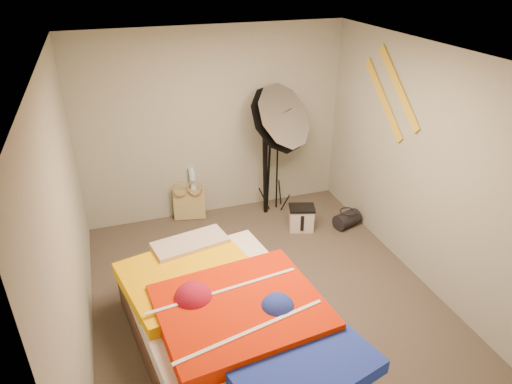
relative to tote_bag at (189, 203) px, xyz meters
name	(u,v)px	position (x,y,z in m)	size (l,w,h in m)	color
floor	(265,297)	(0.42, -1.90, -0.21)	(4.00, 4.00, 0.00)	brown
ceiling	(268,57)	(0.42, -1.90, 2.29)	(4.00, 4.00, 0.00)	silver
wall_back	(214,125)	(0.42, 0.10, 1.04)	(3.50, 3.50, 0.00)	#989D8E
wall_front	(387,350)	(0.42, -3.90, 1.04)	(3.50, 3.50, 0.00)	#989D8E
wall_left	(67,226)	(-1.33, -1.90, 1.04)	(4.00, 4.00, 0.00)	#989D8E
wall_right	(424,168)	(2.17, -1.90, 1.04)	(4.00, 4.00, 0.00)	#989D8E
tote_bag	(189,203)	(0.00, 0.00, 0.00)	(0.42, 0.13, 0.42)	tan
wrapping_roll	(194,193)	(0.08, 0.00, 0.15)	(0.08, 0.08, 0.72)	#6AB5D9
camera_case	(301,219)	(1.32, -0.78, -0.06)	(0.31, 0.22, 0.31)	beige
duffel_bag	(347,219)	(1.93, -0.91, -0.11)	(0.21, 0.21, 0.35)	black
wall_stripe_upper	(399,88)	(2.15, -1.30, 1.74)	(0.02, 1.10, 0.10)	gold
wall_stripe_lower	(383,99)	(2.15, -1.05, 1.54)	(0.02, 1.10, 0.10)	gold
bed	(229,321)	(-0.13, -2.44, 0.11)	(1.89, 2.49, 0.63)	#4C3228
photo_umbrella	(278,120)	(1.14, -0.31, 1.16)	(0.92, 1.04, 1.92)	black
camera_tripod	(266,164)	(1.04, -0.20, 0.52)	(0.08, 0.08, 1.28)	black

